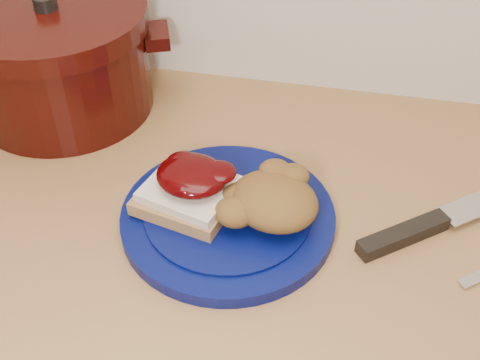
% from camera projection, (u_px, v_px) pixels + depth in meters
% --- Properties ---
extents(plate, '(0.31, 0.31, 0.02)m').
position_uv_depth(plate, '(228.00, 217.00, 0.69)').
color(plate, '#040A43').
rests_on(plate, wood_countertop).
extents(sandwich, '(0.12, 0.11, 0.05)m').
position_uv_depth(sandwich, '(190.00, 187.00, 0.68)').
color(sandwich, olive).
rests_on(sandwich, plate).
extents(stuffing_mound, '(0.12, 0.11, 0.05)m').
position_uv_depth(stuffing_mound, '(274.00, 201.00, 0.66)').
color(stuffing_mound, brown).
rests_on(stuffing_mound, plate).
extents(chef_knife, '(0.26, 0.21, 0.02)m').
position_uv_depth(chef_knife, '(433.00, 223.00, 0.68)').
color(chef_knife, black).
rests_on(chef_knife, wood_countertop).
extents(dutch_oven, '(0.34, 0.34, 0.17)m').
position_uv_depth(dutch_oven, '(58.00, 59.00, 0.82)').
color(dutch_oven, black).
rests_on(dutch_oven, wood_countertop).
extents(pepper_grinder, '(0.06, 0.06, 0.12)m').
position_uv_depth(pepper_grinder, '(74.00, 54.00, 0.87)').
color(pepper_grinder, black).
rests_on(pepper_grinder, wood_countertop).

